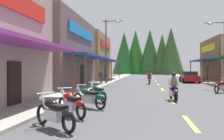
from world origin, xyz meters
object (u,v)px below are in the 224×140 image
(motorcycle_parked_left_3, at_px, (97,93))
(pedestrian_waiting, at_px, (101,76))
(parked_car_curbside, at_px, (189,77))
(motorcycle_parked_left_1, at_px, (71,103))
(streetlamp_right, at_px, (221,44))
(motorcycle_parked_left_2, at_px, (89,97))
(rider_cruising_trailing, at_px, (149,78))
(motorcycle_parked_right_6, at_px, (221,86))
(motorcycle_parked_left_0, at_px, (55,112))
(streetlamp_left, at_px, (109,43))
(rider_cruising_lead, at_px, (173,89))

(motorcycle_parked_left_3, height_order, pedestrian_waiting, pedestrian_waiting)
(parked_car_curbside, bearing_deg, motorcycle_parked_left_1, 160.48)
(motorcycle_parked_left_1, bearing_deg, streetlamp_right, -78.65)
(pedestrian_waiting, bearing_deg, motorcycle_parked_left_2, 133.78)
(motorcycle_parked_left_2, relative_size, rider_cruising_trailing, 0.85)
(rider_cruising_trailing, relative_size, pedestrian_waiting, 1.36)
(parked_car_curbside, bearing_deg, motorcycle_parked_left_3, 157.19)
(motorcycle_parked_right_6, bearing_deg, motorcycle_parked_left_0, -174.77)
(pedestrian_waiting, bearing_deg, motorcycle_parked_left_1, 132.23)
(motorcycle_parked_left_1, height_order, pedestrian_waiting, pedestrian_waiting)
(motorcycle_parked_right_6, distance_m, motorcycle_parked_left_3, 9.81)
(motorcycle_parked_left_2, bearing_deg, motorcycle_parked_left_1, 118.00)
(motorcycle_parked_right_6, relative_size, motorcycle_parked_left_0, 0.97)
(streetlamp_left, bearing_deg, streetlamp_right, -14.65)
(motorcycle_parked_left_1, distance_m, motorcycle_parked_left_2, 1.91)
(motorcycle_parked_left_3, bearing_deg, pedestrian_waiting, -25.92)
(motorcycle_parked_right_6, distance_m, motorcycle_parked_left_2, 11.07)
(streetlamp_right, height_order, parked_car_curbside, streetlamp_right)
(motorcycle_parked_left_3, xyz_separation_m, pedestrian_waiting, (-2.47, 14.42, 0.41))
(motorcycle_parked_left_0, xyz_separation_m, motorcycle_parked_left_1, (-0.08, 1.84, 0.00))
(streetlamp_right, distance_m, motorcycle_parked_left_3, 14.21)
(motorcycle_parked_left_0, distance_m, motorcycle_parked_left_3, 5.72)
(motorcycle_parked_left_0, relative_size, rider_cruising_lead, 0.81)
(parked_car_curbside, bearing_deg, motorcycle_parked_right_6, -179.35)
(motorcycle_parked_left_1, bearing_deg, parked_car_curbside, -64.97)
(streetlamp_left, distance_m, streetlamp_right, 11.03)
(streetlamp_right, height_order, motorcycle_parked_left_3, streetlamp_right)
(streetlamp_right, relative_size, motorcycle_parked_right_6, 3.57)
(motorcycle_parked_left_3, bearing_deg, parked_car_curbside, -59.26)
(motorcycle_parked_left_1, height_order, motorcycle_parked_left_3, same)
(motorcycle_parked_left_0, bearing_deg, motorcycle_parked_left_2, -53.84)
(motorcycle_parked_right_6, distance_m, motorcycle_parked_left_0, 14.00)
(streetlamp_left, distance_m, rider_cruising_trailing, 6.03)
(rider_cruising_lead, bearing_deg, motorcycle_parked_left_2, 123.73)
(streetlamp_left, distance_m, pedestrian_waiting, 4.01)
(motorcycle_parked_left_2, bearing_deg, streetlamp_left, -50.13)
(streetlamp_left, distance_m, rider_cruising_lead, 13.60)
(motorcycle_parked_right_6, height_order, rider_cruising_trailing, rider_cruising_trailing)
(streetlamp_left, height_order, motorcycle_parked_left_2, streetlamp_left)
(streetlamp_left, relative_size, streetlamp_right, 1.16)
(motorcycle_parked_left_2, relative_size, parked_car_curbside, 0.42)
(streetlamp_right, bearing_deg, motorcycle_parked_left_1, -124.00)
(motorcycle_parked_left_2, distance_m, motorcycle_parked_left_3, 1.97)
(streetlamp_left, relative_size, motorcycle_parked_left_2, 3.85)
(motorcycle_parked_left_0, xyz_separation_m, rider_cruising_trailing, (3.13, 20.30, 0.17))
(motorcycle_parked_right_6, height_order, motorcycle_parked_left_0, same)
(rider_cruising_lead, distance_m, rider_cruising_trailing, 13.50)
(motorcycle_parked_left_2, height_order, pedestrian_waiting, pedestrian_waiting)
(motorcycle_parked_right_6, xyz_separation_m, rider_cruising_lead, (-3.90, -4.57, 0.17))
(motorcycle_parked_right_6, height_order, motorcycle_parked_left_1, same)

